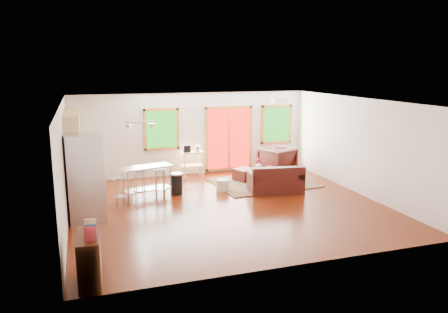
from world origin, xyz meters
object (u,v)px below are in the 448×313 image
object	(u,v)px
loveseat	(276,182)
ottoman	(245,175)
coffee_table	(262,172)
island	(147,176)
armchair	(277,160)
rug	(263,183)
refrigerator	(85,178)
kitchen_cart	(191,155)

from	to	relation	value
loveseat	ottoman	xyz separation A→B (m)	(-0.36, 1.43, -0.12)
coffee_table	island	xyz separation A→B (m)	(-3.47, -0.44, 0.27)
loveseat	armchair	xyz separation A→B (m)	(0.86, 1.81, 0.18)
rug	armchair	size ratio (longest dim) A/B	2.93
rug	island	xyz separation A→B (m)	(-3.49, -0.33, 0.56)
loveseat	ottoman	distance (m)	1.48
loveseat	coffee_table	bearing A→B (deg)	96.93
armchair	refrigerator	bearing A→B (deg)	0.06
coffee_table	kitchen_cart	world-z (taller)	kitchen_cart
rug	loveseat	distance (m)	1.04
rug	coffee_table	world-z (taller)	coffee_table
island	kitchen_cart	size ratio (longest dim) A/B	1.35
rug	refrigerator	bearing A→B (deg)	-161.90
ottoman	island	xyz separation A→B (m)	(-3.06, -0.77, 0.39)
loveseat	armchair	world-z (taller)	armchair
ottoman	refrigerator	bearing A→B (deg)	-155.68
loveseat	refrigerator	world-z (taller)	refrigerator
kitchen_cart	loveseat	bearing A→B (deg)	-51.36
armchair	refrigerator	size ratio (longest dim) A/B	0.50
rug	kitchen_cart	bearing A→B (deg)	145.92
island	loveseat	bearing A→B (deg)	-10.93
loveseat	kitchen_cart	world-z (taller)	kitchen_cart
rug	loveseat	world-z (taller)	loveseat
ottoman	island	world-z (taller)	island
island	rug	bearing A→B (deg)	5.46
armchair	refrigerator	distance (m)	6.35
coffee_table	armchair	bearing A→B (deg)	40.96
loveseat	island	world-z (taller)	island
island	ottoman	bearing A→B (deg)	14.13
coffee_table	kitchen_cart	size ratio (longest dim) A/B	0.95
coffee_table	kitchen_cart	xyz separation A→B (m)	(-1.86, 1.17, 0.40)
rug	refrigerator	size ratio (longest dim) A/B	1.45
coffee_table	island	world-z (taller)	island
refrigerator	kitchen_cart	world-z (taller)	refrigerator
coffee_table	island	bearing A→B (deg)	-172.80
coffee_table	refrigerator	world-z (taller)	refrigerator
rug	ottoman	distance (m)	0.64
loveseat	coffee_table	distance (m)	1.10
loveseat	island	size ratio (longest dim) A/B	1.10
kitchen_cart	rug	bearing A→B (deg)	-34.08
ottoman	loveseat	bearing A→B (deg)	-75.73
loveseat	coffee_table	world-z (taller)	loveseat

